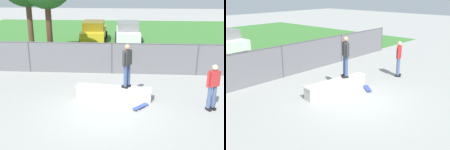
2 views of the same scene
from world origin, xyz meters
The scene contains 9 objects.
ground_plane centered at (0.00, 0.00, 0.00)m, with size 80.00×80.00×0.00m, color #9E9E99.
grass_strip centered at (0.00, 14.87, 0.01)m, with size 29.79×20.00×0.02m, color #3D7A33.
concrete_ledge centered at (0.31, 1.18, 0.27)m, with size 3.21×0.84×0.54m.
skateboarder centered at (0.85, 1.15, 1.55)m, with size 0.42×0.52×1.82m.
skateboard centered at (1.42, 0.33, 0.07)m, with size 0.67×0.74×0.09m.
chainlink_fence centered at (0.00, 4.57, 0.92)m, with size 17.86×0.07×1.67m.
car_yellow centered at (-1.95, 12.53, 0.84)m, with size 2.16×4.28×1.66m.
car_white centered at (0.75, 12.47, 0.84)m, with size 2.16×4.28×1.66m.
bystander centered at (4.11, 0.39, 1.01)m, with size 0.55×0.39×1.82m.
Camera 1 is at (0.97, -9.84, 4.81)m, focal length 45.54 mm.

